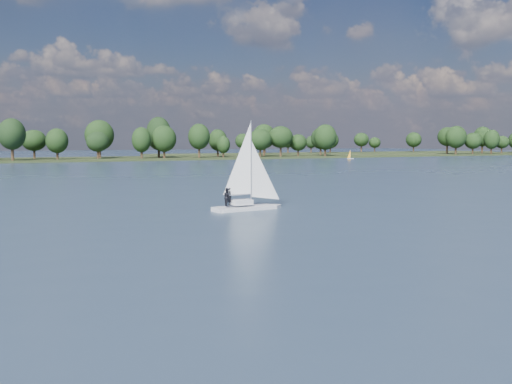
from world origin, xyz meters
TOP-DOWN VIEW (x-y plane):
  - ground at (0.00, 100.00)m, footprint 700.00×700.00m
  - far_shore at (0.00, 212.00)m, footprint 660.00×40.00m
  - far_shore_back at (160.00, 260.00)m, footprint 220.00×30.00m
  - sailboat at (-3.33, 43.47)m, footprint 7.50×2.77m
  - dinghy_orange at (109.81, 178.68)m, footprint 2.66×1.67m
  - treeline at (-4.82, 207.97)m, footprint 562.89×74.11m

SIDE VIEW (x-z plane):
  - ground at x=0.00m, z-range 0.00..0.00m
  - far_shore at x=0.00m, z-range -0.75..0.75m
  - far_shore_back at x=160.00m, z-range -0.70..0.70m
  - dinghy_orange at x=109.81m, z-range -1.05..2.93m
  - sailboat at x=-3.33m, z-range -2.13..7.52m
  - treeline at x=-4.82m, z-range -0.84..17.02m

